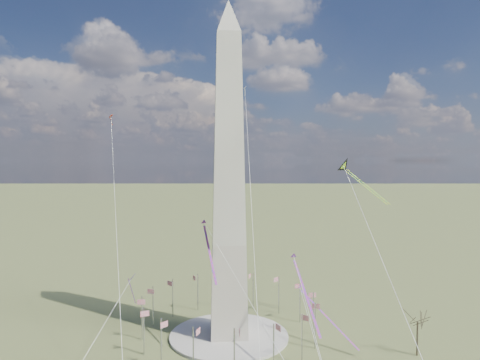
{
  "coord_description": "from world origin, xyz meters",
  "views": [
    {
      "loc": [
        -6.31,
        -127.43,
        53.51
      ],
      "look_at": [
        3.37,
        0.0,
        47.73
      ],
      "focal_mm": 32.0,
      "sensor_mm": 36.0,
      "label": 1
    }
  ],
  "objects": [
    {
      "name": "ground",
      "position": [
        0.0,
        0.0,
        0.0
      ],
      "size": [
        2000.0,
        2000.0,
        0.0
      ],
      "primitive_type": "plane",
      "color": "#4E582C",
      "rests_on": "ground"
    },
    {
      "name": "plaza",
      "position": [
        0.0,
        0.0,
        0.4
      ],
      "size": [
        36.0,
        36.0,
        0.8
      ],
      "primitive_type": "cylinder",
      "color": "#A09C92",
      "rests_on": "ground"
    },
    {
      "name": "washington_monument",
      "position": [
        0.0,
        0.0,
        47.95
      ],
      "size": [
        15.56,
        15.56,
        100.0
      ],
      "color": "beige",
      "rests_on": "plaza"
    },
    {
      "name": "flagpole_ring",
      "position": [
        -0.0,
        -0.0,
        7.27
      ],
      "size": [
        54.4,
        54.4,
        13.0
      ],
      "color": "#B4B7BB",
      "rests_on": "ground"
    },
    {
      "name": "tree_near",
      "position": [
        50.96,
        -16.34,
        9.98
      ],
      "size": [
        8.0,
        8.0,
        14.0
      ],
      "color": "#453D2A",
      "rests_on": "ground"
    },
    {
      "name": "kite_delta_black",
      "position": [
        40.45,
        13.5,
        50.82
      ],
      "size": [
        15.18,
        16.22,
        14.9
      ],
      "rotation": [
        0.0,
        0.0,
        3.87
      ],
      "color": "black",
      "rests_on": "ground"
    },
    {
      "name": "kite_diamond_purple",
      "position": [
        -29.61,
        4.12,
        16.61
      ],
      "size": [
        2.06,
        3.18,
        9.68
      ],
      "rotation": [
        0.0,
        0.0,
        2.58
      ],
      "color": "navy",
      "rests_on": "ground"
    },
    {
      "name": "kite_streamer_left",
      "position": [
        18.04,
        -19.25,
        21.99
      ],
      "size": [
        3.33,
        22.19,
        15.23
      ],
      "rotation": [
        0.0,
        0.0,
        3.23
      ],
      "color": "red",
      "rests_on": "ground"
    },
    {
      "name": "kite_streamer_mid",
      "position": [
        -6.33,
        -1.9,
        29.34
      ],
      "size": [
        4.77,
        21.44,
        14.79
      ],
      "rotation": [
        0.0,
        0.0,
        3.3
      ],
      "color": "red",
      "rests_on": "ground"
    },
    {
      "name": "kite_streamer_right",
      "position": [
        26.34,
        -5.83,
        10.1
      ],
      "size": [
        14.45,
        16.69,
        14.31
      ],
      "rotation": [
        0.0,
        0.0,
        3.85
      ],
      "color": "red",
      "rests_on": "ground"
    },
    {
      "name": "kite_small_red",
      "position": [
        -42.57,
        37.58,
        69.83
      ],
      "size": [
        1.36,
        1.95,
        4.07
      ],
      "rotation": [
        0.0,
        0.0,
        2.41
      ],
      "color": "red",
      "rests_on": "ground"
    },
    {
      "name": "kite_small_white",
      "position": [
        8.48,
        42.02,
        82.04
      ],
      "size": [
        1.1,
        1.59,
        3.95
      ],
      "rotation": [
        0.0,
        0.0,
        2.9
      ],
      "color": "silver",
      "rests_on": "ground"
    }
  ]
}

